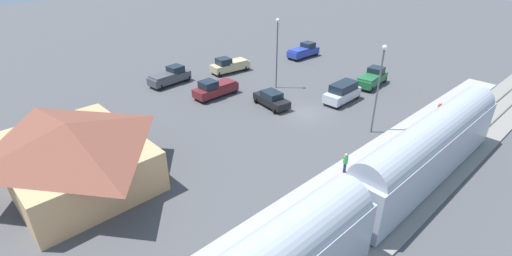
{
  "coord_description": "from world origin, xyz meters",
  "views": [
    {
      "loc": [
        -22.24,
        28.11,
        16.81
      ],
      "look_at": [
        -0.41,
        7.48,
        1.0
      ],
      "focal_mm": 25.84,
      "sensor_mm": 36.0,
      "label": 1
    }
  ],
  "objects_px": {
    "sedan_black": "(272,99)",
    "light_pole_near_platform": "(379,80)",
    "suv_silver": "(343,92)",
    "pickup_green": "(372,78)",
    "light_pole_lot_center": "(277,46)",
    "pickup_charcoal": "(170,76)",
    "pickup_blue": "(304,51)",
    "pickup_tan": "(229,65)",
    "pedestrian_on_platform": "(439,109)",
    "pickup_maroon": "(215,88)",
    "station_building": "(73,152)",
    "pedestrian_waiting_far": "(345,162)"
  },
  "relations": [
    {
      "from": "station_building",
      "to": "sedan_black",
      "type": "bearing_deg",
      "value": -91.26
    },
    {
      "from": "station_building",
      "to": "pickup_maroon",
      "type": "height_order",
      "value": "station_building"
    },
    {
      "from": "pedestrian_on_platform",
      "to": "sedan_black",
      "type": "relative_size",
      "value": 0.36
    },
    {
      "from": "pedestrian_on_platform",
      "to": "pickup_charcoal",
      "type": "height_order",
      "value": "pickup_charcoal"
    },
    {
      "from": "pedestrian_waiting_far",
      "to": "pickup_tan",
      "type": "xyz_separation_m",
      "value": [
        25.07,
        -9.18,
        -0.25
      ]
    },
    {
      "from": "pickup_blue",
      "to": "light_pole_near_platform",
      "type": "xyz_separation_m",
      "value": [
        -20.24,
        14.03,
        4.24
      ]
    },
    {
      "from": "pickup_maroon",
      "to": "pickup_blue",
      "type": "distance_m",
      "value": 19.74
    },
    {
      "from": "pedestrian_on_platform",
      "to": "pickup_blue",
      "type": "xyz_separation_m",
      "value": [
        23.52,
        -7.02,
        -0.25
      ]
    },
    {
      "from": "pickup_charcoal",
      "to": "light_pole_lot_center",
      "type": "distance_m",
      "value": 14.0
    },
    {
      "from": "pickup_blue",
      "to": "light_pole_lot_center",
      "type": "xyz_separation_m",
      "value": [
        -5.94,
        12.3,
        4.2
      ]
    },
    {
      "from": "pickup_charcoal",
      "to": "pickup_green",
      "type": "bearing_deg",
      "value": -134.61
    },
    {
      "from": "pickup_tan",
      "to": "light_pole_near_platform",
      "type": "relative_size",
      "value": 0.66
    },
    {
      "from": "station_building",
      "to": "pickup_blue",
      "type": "relative_size",
      "value": 2.29
    },
    {
      "from": "pickup_tan",
      "to": "light_pole_near_platform",
      "type": "bearing_deg",
      "value": 176.89
    },
    {
      "from": "station_building",
      "to": "pickup_charcoal",
      "type": "relative_size",
      "value": 2.23
    },
    {
      "from": "pickup_tan",
      "to": "suv_silver",
      "type": "relative_size",
      "value": 1.12
    },
    {
      "from": "pedestrian_waiting_far",
      "to": "suv_silver",
      "type": "distance_m",
      "value": 14.75
    },
    {
      "from": "sedan_black",
      "to": "pickup_tan",
      "type": "bearing_deg",
      "value": -18.23
    },
    {
      "from": "pickup_blue",
      "to": "light_pole_near_platform",
      "type": "height_order",
      "value": "light_pole_near_platform"
    },
    {
      "from": "station_building",
      "to": "pedestrian_waiting_far",
      "type": "relative_size",
      "value": 7.25
    },
    {
      "from": "pickup_tan",
      "to": "station_building",
      "type": "bearing_deg",
      "value": 115.07
    },
    {
      "from": "pickup_tan",
      "to": "suv_silver",
      "type": "bearing_deg",
      "value": -170.34
    },
    {
      "from": "pickup_maroon",
      "to": "light_pole_lot_center",
      "type": "distance_m",
      "value": 8.84
    },
    {
      "from": "pickup_green",
      "to": "light_pole_near_platform",
      "type": "xyz_separation_m",
      "value": [
        -6.58,
        10.97,
        4.24
      ]
    },
    {
      "from": "pedestrian_waiting_far",
      "to": "sedan_black",
      "type": "height_order",
      "value": "pedestrian_waiting_far"
    },
    {
      "from": "suv_silver",
      "to": "pickup_green",
      "type": "height_order",
      "value": "suv_silver"
    },
    {
      "from": "pickup_tan",
      "to": "pickup_charcoal",
      "type": "distance_m",
      "value": 8.46
    },
    {
      "from": "pickup_green",
      "to": "light_pole_near_platform",
      "type": "relative_size",
      "value": 0.66
    },
    {
      "from": "pickup_blue",
      "to": "suv_silver",
      "type": "xyz_separation_m",
      "value": [
        -14.04,
        9.99,
        0.12
      ]
    },
    {
      "from": "light_pole_lot_center",
      "to": "pickup_charcoal",
      "type": "bearing_deg",
      "value": 41.14
    },
    {
      "from": "pickup_blue",
      "to": "pickup_green",
      "type": "bearing_deg",
      "value": 167.35
    },
    {
      "from": "pedestrian_on_platform",
      "to": "light_pole_lot_center",
      "type": "relative_size",
      "value": 0.2
    },
    {
      "from": "pedestrian_waiting_far",
      "to": "suv_silver",
      "type": "xyz_separation_m",
      "value": [
        8.59,
        -11.99,
        -0.13
      ]
    },
    {
      "from": "pickup_tan",
      "to": "pickup_maroon",
      "type": "bearing_deg",
      "value": 129.07
    },
    {
      "from": "pickup_blue",
      "to": "pickup_green",
      "type": "relative_size",
      "value": 0.97
    },
    {
      "from": "pedestrian_waiting_far",
      "to": "pickup_maroon",
      "type": "distance_m",
      "value": 19.77
    },
    {
      "from": "pedestrian_waiting_far",
      "to": "pickup_green",
      "type": "xyz_separation_m",
      "value": [
        8.98,
        -18.91,
        -0.25
      ]
    },
    {
      "from": "pickup_blue",
      "to": "sedan_black",
      "type": "height_order",
      "value": "pickup_blue"
    },
    {
      "from": "pedestrian_on_platform",
      "to": "pedestrian_waiting_far",
      "type": "xyz_separation_m",
      "value": [
        0.89,
        14.96,
        0.0
      ]
    },
    {
      "from": "sedan_black",
      "to": "light_pole_near_platform",
      "type": "distance_m",
      "value": 11.92
    },
    {
      "from": "pickup_tan",
      "to": "light_pole_near_platform",
      "type": "height_order",
      "value": "light_pole_near_platform"
    },
    {
      "from": "pedestrian_on_platform",
      "to": "pickup_green",
      "type": "relative_size",
      "value": 0.3
    },
    {
      "from": "suv_silver",
      "to": "light_pole_near_platform",
      "type": "xyz_separation_m",
      "value": [
        -6.2,
        4.04,
        4.12
      ]
    },
    {
      "from": "pickup_tan",
      "to": "pedestrian_on_platform",
      "type": "bearing_deg",
      "value": -167.45
    },
    {
      "from": "pedestrian_waiting_far",
      "to": "pickup_maroon",
      "type": "relative_size",
      "value": 0.32
    },
    {
      "from": "pickup_maroon",
      "to": "pickup_tan",
      "type": "height_order",
      "value": "same"
    },
    {
      "from": "station_building",
      "to": "light_pole_lot_center",
      "type": "relative_size",
      "value": 1.48
    },
    {
      "from": "pickup_maroon",
      "to": "pickup_charcoal",
      "type": "height_order",
      "value": "same"
    },
    {
      "from": "station_building",
      "to": "light_pole_lot_center",
      "type": "bearing_deg",
      "value": -82.93
    },
    {
      "from": "station_building",
      "to": "suv_silver",
      "type": "distance_m",
      "value": 27.82
    }
  ]
}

